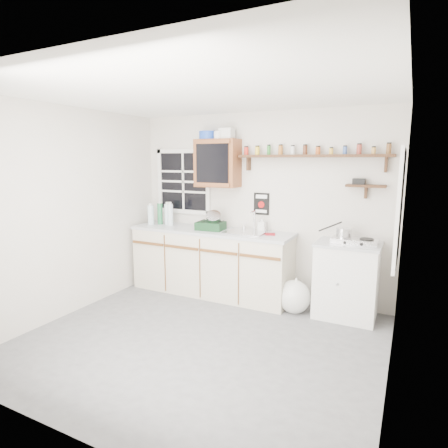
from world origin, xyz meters
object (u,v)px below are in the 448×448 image
Objects in this scene: main_cabinet at (211,261)px; dish_rack at (212,223)px; spice_shelf at (311,155)px; upper_cabinet at (217,163)px; right_cabinet at (346,280)px; hotplate at (355,241)px.

dish_rack is at bearing -36.19° from main_cabinet.
spice_shelf is 4.87× the size of dish_rack.
main_cabinet is at bearing -103.68° from upper_cabinet.
main_cabinet is at bearing -170.70° from spice_shelf.
right_cabinet is 1.40× the size of upper_cabinet.
hotplate is at bearing -4.30° from dish_rack.
spice_shelf is 3.69× the size of hotplate.
spice_shelf is (-0.53, 0.19, 1.48)m from right_cabinet.
dish_rack is (-1.81, -0.04, 0.55)m from right_cabinet.
hotplate is at bearing -4.23° from upper_cabinet.
right_cabinet is 0.49m from hotplate.
dish_rack reaches higher than hotplate.
upper_cabinet reaches higher than spice_shelf.
hotplate is (1.91, 0.01, 0.48)m from main_cabinet.
right_cabinet is 1.76× the size of hotplate.
spice_shelf is 1.59m from dish_rack.
right_cabinet is at bearing -19.33° from spice_shelf.
right_cabinet is 1.58m from spice_shelf.
spice_shelf reaches higher than hotplate.
upper_cabinet is (0.03, 0.14, 1.36)m from main_cabinet.
main_cabinet is 1.97m from hotplate.
hotplate is (1.87, -0.14, -0.88)m from upper_cabinet.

